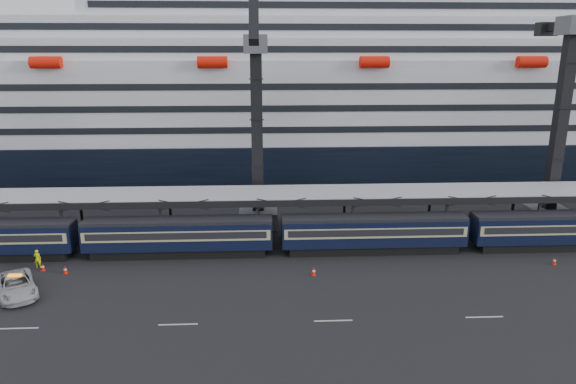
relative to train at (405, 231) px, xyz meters
name	(u,v)px	position (x,y,z in m)	size (l,w,h in m)	color
ground	(488,293)	(4.65, -10.00, -2.20)	(260.00, 260.00, 0.00)	black
train	(405,231)	(0.00, 0.00, 0.00)	(133.05, 3.00, 4.05)	black
canopy	(439,192)	(4.65, 4.00, 3.05)	(130.00, 6.25, 5.53)	#92959A
cruise_ship	(372,100)	(3.57, 35.99, 10.14)	(214.09, 28.84, 34.00)	black
crane_dark_near	(257,127)	(-15.35, 8.59, 9.73)	(4.50, 17.75, 35.08)	#4D5054
crane_dark_mid	(564,114)	(19.65, 7.59, 11.16)	(4.50, 18.24, 39.64)	#4D5054
pickup_truck	(16,286)	(-35.97, -8.30, -1.33)	(2.88, 6.24, 1.73)	#A9ACB0
worker	(37,259)	(-36.58, -2.50, -1.28)	(0.67, 0.44, 1.85)	#CEE10B
traffic_cone_a	(43,267)	(-35.83, -3.29, -1.82)	(0.38, 0.38, 0.76)	#FC1807
traffic_cone_b	(65,270)	(-33.44, -4.05, -1.82)	(0.39, 0.39, 0.78)	#FC1807
traffic_cone_c	(314,271)	(-10.07, -5.57, -1.80)	(0.41, 0.41, 0.82)	#FC1807
traffic_cone_d	(555,261)	(13.85, -4.12, -1.84)	(0.37, 0.37, 0.74)	#FC1807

